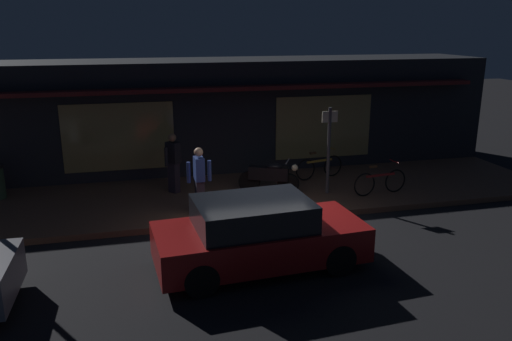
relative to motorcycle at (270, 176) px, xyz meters
The scene contains 10 objects.
ground_plane 2.97m from the motorcycle, 105.97° to the right, with size 60.00×60.00×0.00m, color black.
sidewalk_slab 1.00m from the motorcycle, 165.07° to the left, with size 18.00×4.00×0.15m, color brown.
storefront_building 3.86m from the motorcycle, 102.49° to the left, with size 18.00×3.30×3.60m.
motorcycle is the anchor object (origin of this frame).
bicycle_parked 2.13m from the motorcycle, 29.43° to the left, with size 1.62×0.52×0.91m.
bicycle_extra 3.04m from the motorcycle, 15.40° to the right, with size 1.65×0.42×0.91m.
person_photographer 2.70m from the motorcycle, 163.73° to the left, with size 0.53×0.46×1.67m.
person_bystander 2.38m from the motorcycle, 152.99° to the right, with size 0.61×0.39×1.67m.
sign_post 1.82m from the motorcycle, 13.00° to the right, with size 0.44×0.09×2.40m.
parked_car_far 4.24m from the motorcycle, 108.67° to the right, with size 4.20×2.02×1.42m.
Camera 1 is at (-2.84, -10.26, 4.66)m, focal length 35.90 mm.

